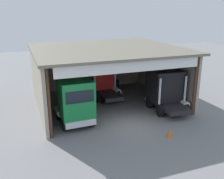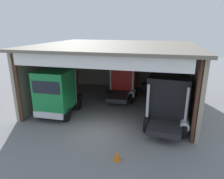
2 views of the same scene
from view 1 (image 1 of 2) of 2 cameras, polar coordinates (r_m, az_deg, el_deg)
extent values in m
plane|color=slate|center=(19.67, 3.92, -8.02)|extent=(80.00, 80.00, 0.00)
cube|color=#9E937F|center=(28.61, -4.98, 5.42)|extent=(12.08, 0.24, 5.02)
cube|color=#9E937F|center=(22.40, -16.15, 1.38)|extent=(0.24, 10.85, 5.02)
cube|color=#9E937F|center=(26.11, 11.26, 3.98)|extent=(0.24, 10.85, 5.02)
cube|color=#6E6759|center=(22.76, -1.19, 9.05)|extent=(12.68, 11.45, 0.20)
cylinder|color=#4C2D1E|center=(17.40, -13.80, -3.02)|extent=(0.24, 0.24, 5.02)
cylinder|color=#4C2D1E|center=(21.81, 17.90, 0.79)|extent=(0.24, 0.24, 5.02)
cube|color=white|center=(17.95, 4.54, 5.25)|extent=(10.87, 0.12, 0.90)
cube|color=#197F3D|center=(18.97, -7.98, -2.02)|extent=(2.40, 2.32, 2.83)
cube|color=black|center=(17.75, -7.12, -1.66)|extent=(1.99, 0.11, 0.85)
cube|color=silver|center=(18.48, -6.86, -7.58)|extent=(2.23, 0.22, 0.44)
cube|color=#232326|center=(21.02, -8.96, -4.40)|extent=(1.84, 3.11, 0.36)
cylinder|color=silver|center=(20.44, -5.99, -0.93)|extent=(0.18, 0.18, 3.03)
cylinder|color=silver|center=(20.00, -11.80, -1.63)|extent=(0.18, 0.18, 3.03)
cylinder|color=silver|center=(20.52, -11.65, -4.75)|extent=(0.59, 1.21, 0.56)
cylinder|color=black|center=(19.43, -4.50, -6.69)|extent=(0.33, 1.04, 1.03)
cylinder|color=black|center=(18.98, -10.44, -7.55)|extent=(0.33, 1.04, 1.03)
cylinder|color=black|center=(21.32, -6.25, -4.49)|extent=(0.33, 1.04, 1.03)
cylinder|color=black|center=(20.91, -11.67, -5.21)|extent=(0.33, 1.04, 1.03)
cube|color=red|center=(25.89, -2.59, 3.05)|extent=(2.38, 2.43, 2.45)
cube|color=black|center=(26.90, -3.45, 4.53)|extent=(1.98, 0.10, 0.73)
cube|color=silver|center=(27.37, -3.40, 0.96)|extent=(2.22, 0.21, 0.44)
cube|color=#232326|center=(24.43, -0.99, -0.99)|extent=(1.82, 3.70, 0.36)
cylinder|color=silver|center=(24.35, -3.88, 1.95)|extent=(0.18, 0.18, 2.83)
cylinder|color=silver|center=(25.05, 0.69, 2.43)|extent=(0.18, 0.18, 2.83)
cylinder|color=silver|center=(25.03, 1.01, -0.24)|extent=(0.58, 1.21, 0.56)
cylinder|color=black|center=(26.43, -4.96, -0.02)|extent=(0.32, 1.08, 1.07)
cylinder|color=black|center=(27.05, -0.85, 0.46)|extent=(0.32, 1.08, 1.07)
cylinder|color=black|center=(24.17, -3.24, -1.67)|extent=(0.32, 1.08, 1.07)
cylinder|color=black|center=(24.85, 1.20, -1.11)|extent=(0.32, 1.08, 1.07)
cube|color=black|center=(22.73, 11.62, 0.95)|extent=(2.75, 2.64, 2.73)
cube|color=black|center=(23.67, 10.27, 2.89)|extent=(2.20, 0.21, 0.82)
cube|color=silver|center=(24.25, 9.99, -1.54)|extent=(2.47, 0.33, 0.44)
cube|color=#232326|center=(21.89, 13.31, -3.79)|extent=(2.13, 2.98, 0.36)
cylinder|color=silver|center=(21.12, 10.52, -1.06)|extent=(0.18, 0.18, 2.67)
cylinder|color=silver|center=(22.25, 15.89, -0.49)|extent=(0.18, 0.18, 2.67)
cylinder|color=silver|center=(22.67, 15.52, -2.90)|extent=(0.64, 1.23, 0.56)
cylinder|color=black|center=(23.15, 8.29, -2.78)|extent=(0.37, 1.04, 1.02)
cylinder|color=black|center=(24.17, 13.24, -2.19)|extent=(0.37, 1.04, 1.02)
cylinder|color=black|center=(21.43, 10.60, -4.60)|extent=(0.37, 1.04, 1.02)
cylinder|color=black|center=(22.53, 15.82, -3.87)|extent=(0.37, 1.04, 1.02)
cylinder|color=#B21E19|center=(28.40, 0.03, 1.13)|extent=(0.58, 0.58, 0.92)
cube|color=black|center=(28.19, 0.53, 1.09)|extent=(0.90, 0.60, 1.00)
cone|color=orange|center=(18.37, 12.71, -9.41)|extent=(0.36, 0.36, 0.56)
camera|label=2|loc=(12.41, 45.16, 3.35)|focal=32.31mm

